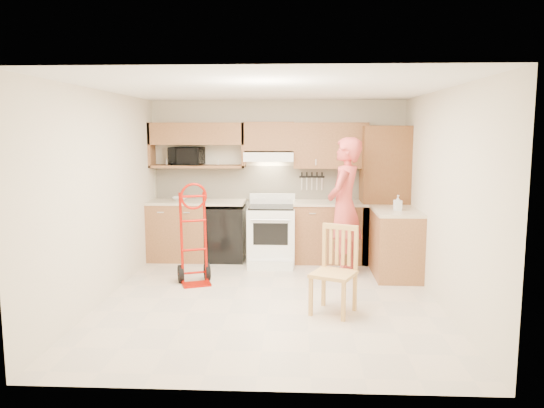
# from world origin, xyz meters

# --- Properties ---
(floor) EXTENTS (4.00, 4.50, 0.02)m
(floor) POSITION_xyz_m (0.00, 0.00, -0.01)
(floor) COLOR beige
(floor) RESTS_ON ground
(ceiling) EXTENTS (4.00, 4.50, 0.02)m
(ceiling) POSITION_xyz_m (0.00, 0.00, 2.51)
(ceiling) COLOR white
(ceiling) RESTS_ON ground
(wall_back) EXTENTS (4.00, 0.02, 2.50)m
(wall_back) POSITION_xyz_m (0.00, 2.26, 1.25)
(wall_back) COLOR beige
(wall_back) RESTS_ON ground
(wall_front) EXTENTS (4.00, 0.02, 2.50)m
(wall_front) POSITION_xyz_m (0.00, -2.26, 1.25)
(wall_front) COLOR beige
(wall_front) RESTS_ON ground
(wall_left) EXTENTS (0.02, 4.50, 2.50)m
(wall_left) POSITION_xyz_m (-2.01, 0.00, 1.25)
(wall_left) COLOR beige
(wall_left) RESTS_ON ground
(wall_right) EXTENTS (0.02, 4.50, 2.50)m
(wall_right) POSITION_xyz_m (2.01, 0.00, 1.25)
(wall_right) COLOR beige
(wall_right) RESTS_ON ground
(backsplash) EXTENTS (3.92, 0.03, 0.55)m
(backsplash) POSITION_xyz_m (0.00, 2.23, 1.20)
(backsplash) COLOR beige
(backsplash) RESTS_ON wall_back
(lower_cab_left) EXTENTS (0.90, 0.60, 0.90)m
(lower_cab_left) POSITION_xyz_m (-1.55, 1.95, 0.45)
(lower_cab_left) COLOR #995D39
(lower_cab_left) RESTS_ON ground
(dishwasher) EXTENTS (0.60, 0.60, 0.85)m
(dishwasher) POSITION_xyz_m (-0.80, 1.95, 0.42)
(dishwasher) COLOR black
(dishwasher) RESTS_ON ground
(lower_cab_right) EXTENTS (1.14, 0.60, 0.90)m
(lower_cab_right) POSITION_xyz_m (0.83, 1.95, 0.45)
(lower_cab_right) COLOR #995D39
(lower_cab_right) RESTS_ON ground
(countertop_left) EXTENTS (1.50, 0.63, 0.04)m
(countertop_left) POSITION_xyz_m (-1.25, 1.95, 0.92)
(countertop_left) COLOR tan
(countertop_left) RESTS_ON lower_cab_left
(countertop_right) EXTENTS (1.14, 0.63, 0.04)m
(countertop_right) POSITION_xyz_m (0.83, 1.95, 0.92)
(countertop_right) COLOR tan
(countertop_right) RESTS_ON lower_cab_right
(cab_return_right) EXTENTS (0.60, 1.00, 0.90)m
(cab_return_right) POSITION_xyz_m (1.70, 1.15, 0.45)
(cab_return_right) COLOR #995D39
(cab_return_right) RESTS_ON ground
(countertop_return) EXTENTS (0.63, 1.00, 0.04)m
(countertop_return) POSITION_xyz_m (1.70, 1.15, 0.92)
(countertop_return) COLOR tan
(countertop_return) RESTS_ON cab_return_right
(pantry_tall) EXTENTS (0.70, 0.60, 2.10)m
(pantry_tall) POSITION_xyz_m (1.65, 1.95, 1.05)
(pantry_tall) COLOR brown
(pantry_tall) RESTS_ON ground
(upper_cab_left) EXTENTS (1.50, 0.33, 0.34)m
(upper_cab_left) POSITION_xyz_m (-1.25, 2.08, 1.98)
(upper_cab_left) COLOR #995D39
(upper_cab_left) RESTS_ON wall_back
(upper_shelf_mw) EXTENTS (1.50, 0.33, 0.04)m
(upper_shelf_mw) POSITION_xyz_m (-1.25, 2.08, 1.47)
(upper_shelf_mw) COLOR #995D39
(upper_shelf_mw) RESTS_ON wall_back
(upper_cab_center) EXTENTS (0.76, 0.33, 0.44)m
(upper_cab_center) POSITION_xyz_m (-0.12, 2.08, 1.94)
(upper_cab_center) COLOR #995D39
(upper_cab_center) RESTS_ON wall_back
(upper_cab_right) EXTENTS (1.14, 0.33, 0.70)m
(upper_cab_right) POSITION_xyz_m (0.83, 2.08, 1.80)
(upper_cab_right) COLOR #995D39
(upper_cab_right) RESTS_ON wall_back
(range_hood) EXTENTS (0.76, 0.46, 0.14)m
(range_hood) POSITION_xyz_m (-0.12, 2.02, 1.63)
(range_hood) COLOR white
(range_hood) RESTS_ON wall_back
(knife_strip) EXTENTS (0.40, 0.05, 0.29)m
(knife_strip) POSITION_xyz_m (0.55, 2.21, 1.24)
(knife_strip) COLOR black
(knife_strip) RESTS_ON backsplash
(microwave) EXTENTS (0.55, 0.41, 0.28)m
(microwave) POSITION_xyz_m (-1.42, 2.08, 1.63)
(microwave) COLOR black
(microwave) RESTS_ON upper_shelf_mw
(range) EXTENTS (0.71, 0.94, 1.05)m
(range) POSITION_xyz_m (-0.07, 1.72, 0.52)
(range) COLOR white
(range) RESTS_ON ground
(person) EXTENTS (0.70, 0.83, 1.94)m
(person) POSITION_xyz_m (0.98, 1.20, 0.97)
(person) COLOR #CE4742
(person) RESTS_ON ground
(hand_truck) EXTENTS (0.60, 0.58, 1.22)m
(hand_truck) POSITION_xyz_m (-1.04, 0.64, 0.61)
(hand_truck) COLOR #9E0D03
(hand_truck) RESTS_ON ground
(dining_chair) EXTENTS (0.60, 0.62, 0.98)m
(dining_chair) POSITION_xyz_m (0.73, -0.43, 0.49)
(dining_chair) COLOR tan
(dining_chair) RESTS_ON ground
(soap_bottle) EXTENTS (0.11, 0.11, 0.21)m
(soap_bottle) POSITION_xyz_m (1.70, 1.09, 1.05)
(soap_bottle) COLOR white
(soap_bottle) RESTS_ON countertop_return
(bowl) EXTENTS (0.26, 0.26, 0.06)m
(bowl) POSITION_xyz_m (-1.52, 1.95, 0.97)
(bowl) COLOR white
(bowl) RESTS_ON countertop_left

